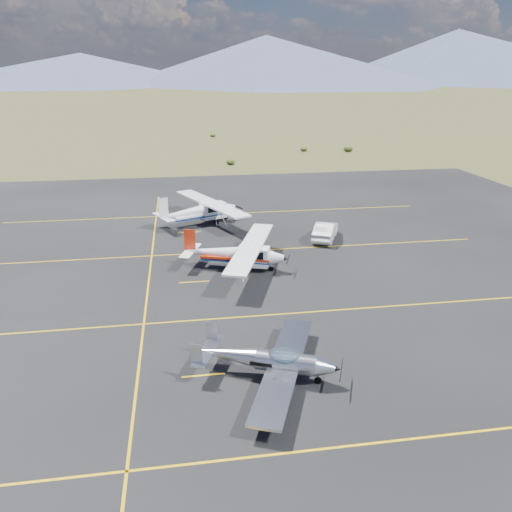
# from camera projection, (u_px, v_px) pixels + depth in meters

# --- Properties ---
(ground) EXTENTS (1600.00, 1600.00, 0.00)m
(ground) POSITION_uv_depth(u_px,v_px,m) (256.00, 334.00, 26.76)
(ground) COLOR #383D1C
(ground) RESTS_ON ground
(apron) EXTENTS (72.00, 72.00, 0.02)m
(apron) POSITION_uv_depth(u_px,v_px,m) (240.00, 282.00, 33.24)
(apron) COLOR black
(apron) RESTS_ON ground
(aircraft_low_wing) EXTENTS (6.52, 8.68, 1.92)m
(aircraft_low_wing) POSITION_uv_depth(u_px,v_px,m) (270.00, 360.00, 22.62)
(aircraft_low_wing) COLOR silver
(aircraft_low_wing) RESTS_ON apron
(aircraft_cessna) EXTENTS (7.50, 10.67, 2.74)m
(aircraft_cessna) POSITION_uv_depth(u_px,v_px,m) (236.00, 253.00, 35.03)
(aircraft_cessna) COLOR white
(aircraft_cessna) RESTS_ON apron
(aircraft_plain) EXTENTS (8.38, 11.06, 2.91)m
(aircraft_plain) POSITION_uv_depth(u_px,v_px,m) (200.00, 211.00, 45.31)
(aircraft_plain) COLOR white
(aircraft_plain) RESTS_ON apron
(sedan) EXTENTS (3.30, 4.72, 1.47)m
(sedan) POSITION_uv_depth(u_px,v_px,m) (325.00, 231.00, 41.41)
(sedan) COLOR silver
(sedan) RESTS_ON apron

